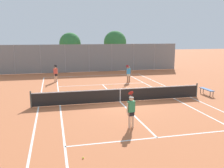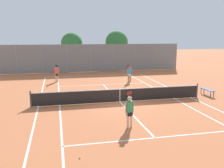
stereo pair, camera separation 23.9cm
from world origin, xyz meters
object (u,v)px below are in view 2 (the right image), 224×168
(loose_tennis_ball_2, at_px, (60,103))
(loose_tennis_ball_3, at_px, (112,85))
(tennis_net, at_px, (120,95))
(tree_behind_right, at_px, (116,43))
(loose_tennis_ball_1, at_px, (171,96))
(courtside_bench, at_px, (207,90))
(player_near_side, at_px, (129,110))
(player_far_right, at_px, (129,73))
(player_far_left, at_px, (57,73))
(loose_tennis_ball_0, at_px, (80,158))
(tree_behind_left, at_px, (72,44))

(loose_tennis_ball_2, relative_size, loose_tennis_ball_3, 1.00)
(tennis_net, relative_size, tree_behind_right, 2.30)
(loose_tennis_ball_1, xyz_separation_m, courtside_bench, (2.89, -0.37, 0.38))
(player_near_side, height_order, player_far_right, same)
(player_far_left, xyz_separation_m, courtside_bench, (11.38, -8.39, -0.52))
(tennis_net, xyz_separation_m, loose_tennis_ball_3, (0.73, 5.73, -0.48))
(player_near_side, bearing_deg, loose_tennis_ball_3, 82.00)
(loose_tennis_ball_2, height_order, tree_behind_right, tree_behind_right)
(player_near_side, distance_m, loose_tennis_ball_0, 3.96)
(tree_behind_right, bearing_deg, loose_tennis_ball_2, -114.80)
(player_far_right, relative_size, courtside_bench, 1.18)
(player_near_side, distance_m, loose_tennis_ball_1, 7.63)
(tennis_net, relative_size, loose_tennis_ball_0, 181.82)
(player_far_right, xyz_separation_m, tree_behind_right, (1.37, 11.15, 2.62))
(loose_tennis_ball_3, height_order, courtside_bench, courtside_bench)
(player_near_side, bearing_deg, tree_behind_right, 77.98)
(player_near_side, relative_size, loose_tennis_ball_2, 26.88)
(loose_tennis_ball_3, bearing_deg, player_far_right, 33.86)
(loose_tennis_ball_0, distance_m, loose_tennis_ball_2, 8.05)
(player_far_left, xyz_separation_m, tree_behind_right, (8.41, 9.42, 2.62))
(player_far_right, height_order, courtside_bench, player_far_right)
(loose_tennis_ball_2, bearing_deg, loose_tennis_ball_1, 2.69)
(loose_tennis_ball_2, xyz_separation_m, loose_tennis_ball_3, (4.80, 5.29, 0.00))
(loose_tennis_ball_0, height_order, loose_tennis_ball_2, same)
(loose_tennis_ball_1, bearing_deg, player_far_right, 102.90)
(tree_behind_left, bearing_deg, player_far_left, -102.51)
(player_far_right, xyz_separation_m, loose_tennis_ball_1, (1.44, -6.29, -0.89))
(loose_tennis_ball_2, bearing_deg, courtside_bench, 0.13)
(player_far_left, bearing_deg, courtside_bench, -36.39)
(player_far_left, bearing_deg, loose_tennis_ball_1, -43.39)
(player_far_left, relative_size, tree_behind_right, 0.34)
(player_near_side, xyz_separation_m, loose_tennis_ball_3, (1.49, 10.61, -0.89))
(tennis_net, xyz_separation_m, player_near_side, (-0.76, -4.88, 0.42))
(loose_tennis_ball_3, distance_m, courtside_bench, 8.30)
(player_far_right, xyz_separation_m, loose_tennis_ball_2, (-6.87, -6.68, -0.89))
(player_far_right, xyz_separation_m, courtside_bench, (4.33, -6.65, -0.52))
(loose_tennis_ball_1, height_order, tree_behind_right, tree_behind_right)
(loose_tennis_ball_0, bearing_deg, player_far_left, 92.58)
(tree_behind_left, bearing_deg, loose_tennis_ball_3, -78.37)
(player_far_right, xyz_separation_m, loose_tennis_ball_3, (-2.06, -1.39, -0.89))
(courtside_bench, bearing_deg, tree_behind_left, 116.23)
(player_far_left, distance_m, loose_tennis_ball_0, 16.48)
(player_far_left, height_order, loose_tennis_ball_3, player_far_left)
(loose_tennis_ball_1, height_order, courtside_bench, courtside_bench)
(player_far_left, relative_size, tree_behind_left, 0.36)
(loose_tennis_ball_2, bearing_deg, tennis_net, -6.10)
(loose_tennis_ball_0, relative_size, tree_behind_right, 0.01)
(player_far_right, height_order, loose_tennis_ball_0, player_far_right)
(tree_behind_right, bearing_deg, player_near_side, -102.02)
(player_near_side, xyz_separation_m, courtside_bench, (7.89, 5.34, -0.52))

